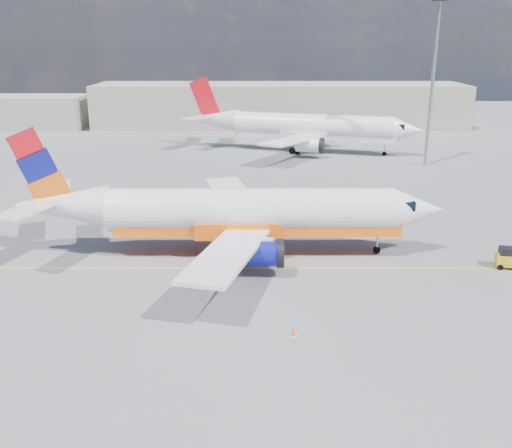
{
  "coord_description": "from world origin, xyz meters",
  "views": [
    {
      "loc": [
        0.66,
        -36.52,
        16.47
      ],
      "look_at": [
        0.59,
        2.94,
        3.5
      ],
      "focal_mm": 40.0,
      "sensor_mm": 36.0,
      "label": 1
    }
  ],
  "objects_px": {
    "main_jet": "(237,213)",
    "second_jet": "(305,128)",
    "gse_tug": "(511,258)",
    "traffic_cone": "(293,332)"
  },
  "relations": [
    {
      "from": "main_jet",
      "to": "second_jet",
      "type": "relative_size",
      "value": 0.94
    },
    {
      "from": "main_jet",
      "to": "gse_tug",
      "type": "relative_size",
      "value": 13.94
    },
    {
      "from": "traffic_cone",
      "to": "second_jet",
      "type": "bearing_deg",
      "value": 84.79
    },
    {
      "from": "second_jet",
      "to": "gse_tug",
      "type": "height_order",
      "value": "second_jet"
    },
    {
      "from": "second_jet",
      "to": "gse_tug",
      "type": "relative_size",
      "value": 14.78
    },
    {
      "from": "main_jet",
      "to": "gse_tug",
      "type": "distance_m",
      "value": 20.9
    },
    {
      "from": "main_jet",
      "to": "gse_tug",
      "type": "xyz_separation_m",
      "value": [
        20.52,
        -2.94,
        -2.65
      ]
    },
    {
      "from": "gse_tug",
      "to": "traffic_cone",
      "type": "distance_m",
      "value": 19.74
    },
    {
      "from": "main_jet",
      "to": "traffic_cone",
      "type": "height_order",
      "value": "main_jet"
    },
    {
      "from": "second_jet",
      "to": "traffic_cone",
      "type": "height_order",
      "value": "second_jet"
    }
  ]
}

